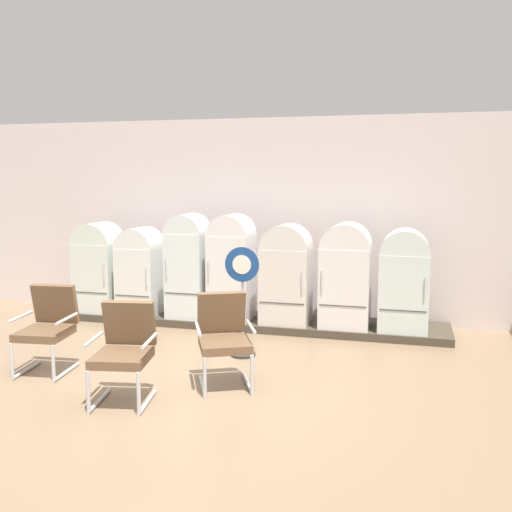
{
  "coord_description": "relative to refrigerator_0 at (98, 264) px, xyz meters",
  "views": [
    {
      "loc": [
        2.39,
        -5.28,
        2.27
      ],
      "look_at": [
        0.27,
        2.75,
        1.11
      ],
      "focal_mm": 40.33,
      "sensor_mm": 36.0,
      "label": 1
    }
  ],
  "objects": [
    {
      "name": "refrigerator_2",
      "position": [
        1.55,
        -0.01,
        0.1
      ],
      "size": [
        0.58,
        0.61,
        1.59
      ],
      "color": "white",
      "rests_on": "display_plinth"
    },
    {
      "name": "display_plinth",
      "position": [
        2.38,
        0.14,
        -0.81
      ],
      "size": [
        6.13,
        0.95,
        0.11
      ],
      "primitive_type": "cube",
      "color": "#453C30",
      "rests_on": "ground"
    },
    {
      "name": "armchair_left",
      "position": [
        0.76,
        -2.47,
        -0.31
      ],
      "size": [
        0.66,
        0.73,
        1.0
      ],
      "color": "silver",
      "rests_on": "ground"
    },
    {
      "name": "refrigerator_1",
      "position": [
        0.73,
        -0.01,
        -0.03
      ],
      "size": [
        0.62,
        0.62,
        1.36
      ],
      "color": "white",
      "rests_on": "display_plinth"
    },
    {
      "name": "refrigerator_5",
      "position": [
        3.95,
        0.03,
        0.04
      ],
      "size": [
        0.7,
        0.69,
        1.5
      ],
      "color": "white",
      "rests_on": "display_plinth"
    },
    {
      "name": "refrigerator_0",
      "position": [
        0.0,
        0.0,
        0.0
      ],
      "size": [
        0.66,
        0.63,
        1.42
      ],
      "color": "silver",
      "rests_on": "display_plinth"
    },
    {
      "name": "ground",
      "position": [
        2.38,
        -2.89,
        -0.89
      ],
      "size": [
        12.0,
        10.0,
        0.05
      ],
      "primitive_type": "cube",
      "color": "#8C7154"
    },
    {
      "name": "sign_stand",
      "position": [
        2.8,
        -1.37,
        -0.2
      ],
      "size": [
        0.44,
        0.32,
        1.4
      ],
      "color": "#2D2D30",
      "rests_on": "ground"
    },
    {
      "name": "refrigerator_6",
      "position": [
        4.76,
        0.02,
        0.0
      ],
      "size": [
        0.68,
        0.67,
        1.43
      ],
      "color": "silver",
      "rests_on": "display_plinth"
    },
    {
      "name": "back_wall",
      "position": [
        2.38,
        0.77,
        0.74
      ],
      "size": [
        11.76,
        0.12,
        3.18
      ],
      "color": "silver",
      "rests_on": "ground"
    },
    {
      "name": "armchair_center",
      "position": [
        2.05,
        -3.06,
        -0.31
      ],
      "size": [
        0.68,
        0.76,
        1.0
      ],
      "color": "silver",
      "rests_on": "ground"
    },
    {
      "name": "refrigerator_3",
      "position": [
        2.24,
        0.01,
        0.1
      ],
      "size": [
        0.62,
        0.64,
        1.59
      ],
      "color": "white",
      "rests_on": "display_plinth"
    },
    {
      "name": "refrigerator_4",
      "position": [
        3.08,
        -0.0,
        0.02
      ],
      "size": [
        0.71,
        0.62,
        1.46
      ],
      "color": "silver",
      "rests_on": "display_plinth"
    },
    {
      "name": "armchair_right",
      "position": [
        2.88,
        -2.37,
        -0.31
      ],
      "size": [
        0.78,
        0.84,
        1.0
      ],
      "color": "silver",
      "rests_on": "ground"
    }
  ]
}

